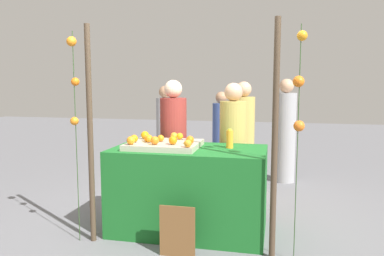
{
  "coord_description": "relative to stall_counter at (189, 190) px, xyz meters",
  "views": [
    {
      "loc": [
        0.91,
        -3.88,
        1.61
      ],
      "look_at": [
        0.0,
        0.15,
        1.12
      ],
      "focal_mm": 35.19,
      "sensor_mm": 36.0,
      "label": 1
    }
  ],
  "objects": [
    {
      "name": "vendor_left",
      "position": [
        -0.35,
        0.64,
        0.31
      ],
      "size": [
        0.33,
        0.33,
        1.65
      ],
      "color": "maroon",
      "rests_on": "ground_plane"
    },
    {
      "name": "orange_10",
      "position": [
        -0.15,
        0.2,
        0.56
      ],
      "size": [
        0.07,
        0.07,
        0.07
      ],
      "primitive_type": "sphere",
      "color": "orange",
      "rests_on": "orange_tray"
    },
    {
      "name": "orange_3",
      "position": [
        -0.22,
        0.2,
        0.56
      ],
      "size": [
        0.08,
        0.08,
        0.08
      ],
      "primitive_type": "sphere",
      "color": "orange",
      "rests_on": "orange_tray"
    },
    {
      "name": "crowd_person_2",
      "position": [
        -0.01,
        2.45,
        0.23
      ],
      "size": [
        0.29,
        0.29,
        1.47
      ],
      "color": "#384C8C",
      "rests_on": "ground_plane"
    },
    {
      "name": "chalkboard_sign",
      "position": [
        0.04,
        -0.64,
        -0.22
      ],
      "size": [
        0.34,
        0.03,
        0.5
      ],
      "color": "brown",
      "rests_on": "ground_plane"
    },
    {
      "name": "ground_plane",
      "position": [
        0.0,
        0.0,
        -0.46
      ],
      "size": [
        24.0,
        24.0,
        0.0
      ],
      "primitive_type": "plane",
      "color": "slate"
    },
    {
      "name": "crowd_person_0",
      "position": [
        0.44,
        1.59,
        0.3
      ],
      "size": [
        0.33,
        0.33,
        1.64
      ],
      "color": "tan",
      "rests_on": "ground_plane"
    },
    {
      "name": "orange_4",
      "position": [
        0.02,
        -0.03,
        0.56
      ],
      "size": [
        0.08,
        0.08,
        0.08
      ],
      "primitive_type": "sphere",
      "color": "orange",
      "rests_on": "orange_tray"
    },
    {
      "name": "stall_counter",
      "position": [
        0.0,
        0.0,
        0.0
      ],
      "size": [
        1.64,
        0.87,
        0.92
      ],
      "primitive_type": "cube",
      "color": "#196023",
      "rests_on": "ground_plane"
    },
    {
      "name": "orange_0",
      "position": [
        -0.32,
        0.0,
        0.56
      ],
      "size": [
        0.07,
        0.07,
        0.07
      ],
      "primitive_type": "sphere",
      "color": "orange",
      "rests_on": "orange_tray"
    },
    {
      "name": "orange_12",
      "position": [
        -0.13,
        -0.17,
        0.56
      ],
      "size": [
        0.09,
        0.09,
        0.09
      ],
      "primitive_type": "sphere",
      "color": "orange",
      "rests_on": "orange_tray"
    },
    {
      "name": "garland_strand_left",
      "position": [
        -1.04,
        -0.51,
        1.19
      ],
      "size": [
        0.11,
        0.1,
        2.11
      ],
      "color": "#2D4C23",
      "rests_on": "ground_plane"
    },
    {
      "name": "orange_6",
      "position": [
        -0.31,
        -0.21,
        0.56
      ],
      "size": [
        0.09,
        0.09,
        0.09
      ],
      "primitive_type": "sphere",
      "color": "orange",
      "rests_on": "orange_tray"
    },
    {
      "name": "crowd_person_3",
      "position": [
        1.06,
        2.38,
        0.32
      ],
      "size": [
        0.34,
        0.34,
        1.68
      ],
      "color": "#99999E",
      "rests_on": "ground_plane"
    },
    {
      "name": "vendor_right",
      "position": [
        0.4,
        0.62,
        0.29
      ],
      "size": [
        0.32,
        0.32,
        1.62
      ],
      "color": "tan",
      "rests_on": "ground_plane"
    },
    {
      "name": "canopy_post_right",
      "position": [
        0.9,
        -0.48,
        0.63
      ],
      "size": [
        0.06,
        0.06,
        2.18
      ],
      "primitive_type": "cylinder",
      "color": "#473828",
      "rests_on": "ground_plane"
    },
    {
      "name": "garland_strand_right",
      "position": [
        1.1,
        -0.48,
        1.11
      ],
      "size": [
        0.12,
        0.11,
        2.11
      ],
      "color": "#2D4C23",
      "rests_on": "ground_plane"
    },
    {
      "name": "orange_2",
      "position": [
        -0.42,
        -0.08,
        0.56
      ],
      "size": [
        0.08,
        0.08,
        0.08
      ],
      "primitive_type": "sphere",
      "color": "orange",
      "rests_on": "orange_tray"
    },
    {
      "name": "orange_tray",
      "position": [
        -0.27,
        -0.02,
        0.49
      ],
      "size": [
        0.76,
        0.65,
        0.06
      ],
      "primitive_type": "cube",
      "color": "#B2AD99",
      "rests_on": "stall_counter"
    },
    {
      "name": "orange_9",
      "position": [
        0.06,
        -0.3,
        0.56
      ],
      "size": [
        0.08,
        0.08,
        0.08
      ],
      "primitive_type": "sphere",
      "color": "orange",
      "rests_on": "orange_tray"
    },
    {
      "name": "orange_7",
      "position": [
        -0.56,
        -0.27,
        0.56
      ],
      "size": [
        0.09,
        0.09,
        0.09
      ],
      "primitive_type": "sphere",
      "color": "orange",
      "rests_on": "orange_tray"
    },
    {
      "name": "canopy_post_left",
      "position": [
        -0.9,
        -0.48,
        0.63
      ],
      "size": [
        0.06,
        0.06,
        2.18
      ],
      "primitive_type": "cylinder",
      "color": "#473828",
      "rests_on": "ground_plane"
    },
    {
      "name": "juice_bottle",
      "position": [
        0.43,
        0.1,
        0.56
      ],
      "size": [
        0.08,
        0.08,
        0.21
      ],
      "color": "orange",
      "rests_on": "stall_counter"
    },
    {
      "name": "orange_5",
      "position": [
        -0.58,
        -0.12,
        0.56
      ],
      "size": [
        0.08,
        0.08,
        0.08
      ],
      "primitive_type": "sphere",
      "color": "orange",
      "rests_on": "orange_tray"
    },
    {
      "name": "crowd_person_1",
      "position": [
        -1.02,
        2.49,
        0.27
      ],
      "size": [
        0.31,
        0.31,
        1.57
      ],
      "color": "#99999E",
      "rests_on": "ground_plane"
    },
    {
      "name": "orange_11",
      "position": [
        -0.55,
        0.14,
        0.56
      ],
      "size": [
        0.09,
        0.09,
        0.09
      ],
      "primitive_type": "sphere",
      "color": "orange",
      "rests_on": "orange_tray"
    },
    {
      "name": "orange_1",
      "position": [
        0.03,
        -0.11,
        0.56
      ],
      "size": [
        0.08,
        0.08,
        0.08
      ],
      "primitive_type": "sphere",
      "color": "orange",
      "rests_on": "orange_tray"
    },
    {
      "name": "orange_8",
      "position": [
        -0.47,
        -0.02,
        0.56
      ],
      "size": [
        0.07,
        0.07,
        0.07
      ],
      "primitive_type": "sphere",
      "color": "orange",
      "rests_on": "orange_tray"
    }
  ]
}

